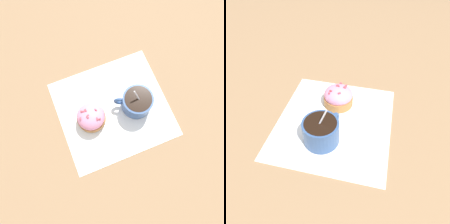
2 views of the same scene
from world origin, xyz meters
TOP-DOWN VIEW (x-y plane):
  - ground_plane at (0.00, 0.00)m, footprint 3.00×3.00m
  - paper_napkin at (0.00, 0.00)m, footprint 0.35×0.33m
  - coffee_cup at (-0.07, 0.01)m, footprint 0.11×0.08m
  - frosted_pastry at (0.07, 0.01)m, footprint 0.08×0.08m

SIDE VIEW (x-z plane):
  - ground_plane at x=0.00m, z-range 0.00..0.00m
  - paper_napkin at x=0.00m, z-range 0.00..0.00m
  - frosted_pastry at x=0.07m, z-range 0.00..0.06m
  - coffee_cup at x=-0.07m, z-range -0.01..0.08m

